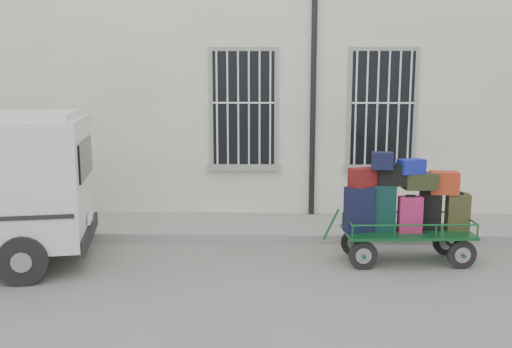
{
  "coord_description": "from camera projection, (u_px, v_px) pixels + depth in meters",
  "views": [
    {
      "loc": [
        0.09,
        -8.21,
        2.87
      ],
      "look_at": [
        -0.11,
        1.0,
        1.29
      ],
      "focal_mm": 40.0,
      "sensor_mm": 36.0,
      "label": 1
    }
  ],
  "objects": [
    {
      "name": "sidewalk",
      "position": [
        263.0,
        227.0,
        10.74
      ],
      "size": [
        24.0,
        1.7,
        0.15
      ],
      "primitive_type": "cube",
      "color": "gray",
      "rests_on": "ground"
    },
    {
      "name": "ground",
      "position": [
        262.0,
        269.0,
        8.58
      ],
      "size": [
        80.0,
        80.0,
        0.0
      ],
      "primitive_type": "plane",
      "color": "slate",
      "rests_on": "ground"
    },
    {
      "name": "building",
      "position": [
        265.0,
        71.0,
        13.49
      ],
      "size": [
        24.0,
        5.15,
        6.0
      ],
      "color": "beige",
      "rests_on": "ground"
    },
    {
      "name": "luggage_cart",
      "position": [
        405.0,
        207.0,
        8.79
      ],
      "size": [
        2.31,
        0.97,
        1.74
      ],
      "rotation": [
        0.0,
        0.0,
        0.05
      ],
      "color": "black",
      "rests_on": "ground"
    }
  ]
}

